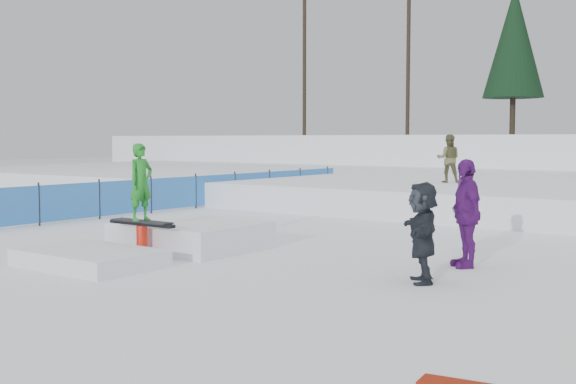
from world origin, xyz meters
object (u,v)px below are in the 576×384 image
Objects in this scene: spectator_purple at (466,213)px; jib_rail_feature at (165,238)px; walker_olive at (449,159)px; spectator_dark at (422,232)px; safety_fence at (196,191)px.

jib_rail_feature is at bearing -112.12° from spectator_purple.
spectator_purple is (4.71, -9.97, -0.64)m from walker_olive.
walker_olive is 0.99× the size of spectator_dark.
walker_olive is at bearing 87.54° from jib_rail_feature.
spectator_purple is at bearing 21.04° from jib_rail_feature.
spectator_dark is at bearing 87.24° from walker_olive.
jib_rail_feature is at bearing -118.53° from spectator_dark.
walker_olive reaches higher than spectator_purple.
walker_olive reaches higher than jib_rail_feature.
spectator_purple is 5.64m from jib_rail_feature.
jib_rail_feature reaches higher than safety_fence.
walker_olive is at bearing 38.81° from safety_fence.
spectator_dark is at bearing -30.90° from safety_fence.
walker_olive is 12.58m from spectator_dark.
walker_olive is 0.83× the size of spectator_purple.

